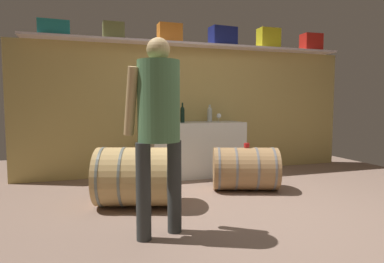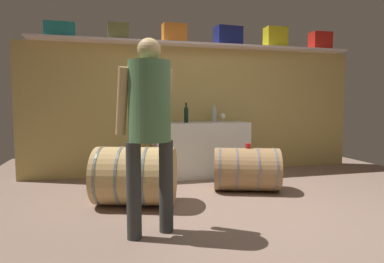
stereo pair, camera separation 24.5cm
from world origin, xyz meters
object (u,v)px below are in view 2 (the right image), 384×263
Objects in this scene: tasting_cup at (248,146)px; winemaker_pouring at (149,116)px; wine_glass at (223,116)px; toolcase_red at (320,41)px; wine_barrel_far at (135,176)px; wine_barrel_near at (247,169)px; toolcase_navy at (228,36)px; wine_bottle_clear at (214,114)px; work_cabinet at (201,149)px; wine_bottle_dark at (186,114)px; toolcase_olive at (118,32)px; toolcase_teal at (60,30)px; toolcase_yellow at (275,38)px; toolcase_orange at (174,34)px.

tasting_cup is 0.04× the size of winemaker_pouring.
wine_glass is 2.50m from winemaker_pouring.
toolcase_red is 4.77× the size of tasting_cup.
tasting_cup is at bearing 27.73° from wine_barrel_far.
wine_barrel_near is at bearing -144.34° from toolcase_red.
toolcase_navy reaches higher than wine_bottle_clear.
work_cabinet is 4.83× the size of wine_bottle_dark.
toolcase_olive is 2.55m from tasting_cup.
wine_bottle_dark is at bearing 72.33° from wine_barrel_far.
toolcase_red is at bearing -3.34° from toolcase_teal.
toolcase_olive is 1.75m from toolcase_navy.
wine_bottle_dark reaches higher than wine_barrel_near.
wine_glass is at bearing -163.25° from toolcase_yellow.
wine_bottle_dark is 4.23× the size of tasting_cup.
toolcase_orange is 2.15m from tasting_cup.
toolcase_olive is 0.29× the size of wine_barrel_far.
toolcase_red is at bearing -4.36° from toolcase_navy.
winemaker_pouring is (-1.08, -2.17, 0.61)m from work_cabinet.
wine_bottle_dark is at bearing 121.04° from tasting_cup.
wine_bottle_dark is 2.19× the size of wine_glass.
tasting_cup is (0.09, -1.12, -0.38)m from wine_bottle_clear.
work_cabinet is at bearing -158.88° from wine_bottle_clear.
toolcase_olive reaches higher than toolcase_teal.
wine_glass is at bearing -6.53° from wine_bottle_dark.
toolcase_navy reaches higher than wine_barrel_far.
toolcase_orange is at bearing 80.94° from wine_barrel_far.
wine_bottle_clear reaches higher than wine_barrel_near.
winemaker_pouring reaches higher than wine_glass.
wine_barrel_far is 14.44× the size of tasting_cup.
wine_bottle_clear is at bearing -174.23° from toolcase_red.
wine_barrel_near is (-0.19, -1.21, -1.94)m from toolcase_navy.
wine_bottle_dark is at bearing 173.47° from wine_glass.
toolcase_yellow is 2.29m from tasting_cup.
winemaker_pouring is at bearing -135.45° from toolcase_yellow.
tasting_cup is at bearing -37.84° from toolcase_olive.
wine_barrel_far is at bearing -86.30° from toolcase_olive.
tasting_cup is at bearing -85.50° from wine_bottle_clear.
wine_bottle_dark is 0.29× the size of wine_barrel_far.
toolcase_olive is 0.21× the size of work_cabinet.
wine_glass is 0.08× the size of winemaker_pouring.
toolcase_navy is 1.54× the size of wine_bottle_clear.
toolcase_navy is 3.05× the size of wine_glass.
toolcase_olive is 0.85m from toolcase_orange.
toolcase_teal is 3.27m from wine_barrel_near.
wine_bottle_clear is (1.49, -0.09, -1.22)m from toolcase_olive.
wine_barrel_far is at bearing 76.12° from winemaker_pouring.
toolcase_teal is 2.80m from winemaker_pouring.
toolcase_yellow reaches higher than tasting_cup.
toolcase_navy is at bearing 81.97° from tasting_cup.
toolcase_olive is 0.83× the size of toolcase_orange.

